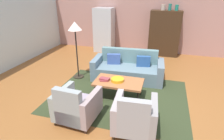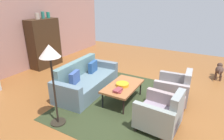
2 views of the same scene
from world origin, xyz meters
The scene contains 15 objects.
ground_plane centered at (0.00, 0.00, 0.00)m, with size 10.66×10.66×0.00m, color brown.
wall_back centered at (0.00, 4.23, 1.40)m, with size 8.88×0.12×2.80m, color tan.
area_rug centered at (-0.33, 0.15, 0.00)m, with size 3.40×2.60×0.01m, color #2E371F.
couch centered at (-0.33, 1.29, 0.29)m, with size 2.15×1.02×0.86m.
coffee_table centered at (-0.33, 0.10, 0.41)m, with size 1.20×0.70×0.45m.
armchair_left centered at (-0.93, -1.06, 0.34)m, with size 0.85×0.85×0.88m.
armchair_right centered at (0.28, -1.06, 0.34)m, with size 0.86×0.86×0.88m.
fruit_bowl centered at (-0.36, 0.10, 0.49)m, with size 0.32×0.32×0.07m, color orange.
book_stack centered at (-0.68, 0.06, 0.48)m, with size 0.25×0.23×0.06m.
cabinet centered at (0.61, 3.89, 0.90)m, with size 1.20×0.51×1.80m.
vase_tall centered at (0.46, 3.88, 1.91)m, with size 0.16×0.16×0.21m, color #B59F8D.
vase_round centered at (0.71, 3.88, 1.92)m, with size 0.12×0.12×0.25m, color #256E61.
vase_small centered at (0.96, 3.88, 1.91)m, with size 0.13×0.13×0.22m, color #1E7864.
refrigerator centered at (-1.91, 3.78, 0.93)m, with size 0.80×0.73×1.85m.
floor_lamp centered at (-1.83, 0.90, 1.44)m, with size 0.40×0.40×1.72m.
Camera 1 is at (0.67, -3.93, 2.55)m, focal length 30.03 mm.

